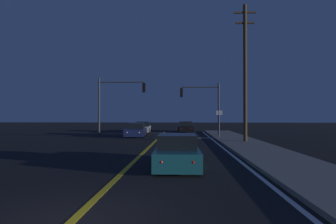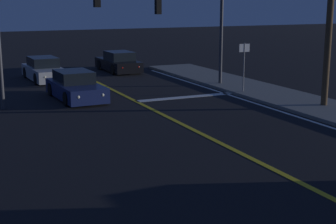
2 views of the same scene
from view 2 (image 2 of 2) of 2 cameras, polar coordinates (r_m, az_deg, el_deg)
name	(u,v)px [view 2 (image 2 of 2)]	position (r m, az deg, el deg)	size (l,w,h in m)	color
lane_line_center	(259,162)	(15.19, 10.23, -5.59)	(0.20, 39.28, 0.01)	gold
stop_bar	(185,97)	(24.86, 1.89, 1.68)	(5.09, 0.50, 0.01)	white
car_side_waiting_silver	(44,70)	(31.13, -13.76, 4.60)	(1.99, 4.74, 1.34)	#B2B5BA
car_following_oncoming_navy	(75,87)	(24.76, -10.37, 2.79)	(2.06, 4.55, 1.34)	navy
car_far_approaching_black	(118,63)	(34.06, -5.60, 5.55)	(1.98, 4.54, 1.34)	black
traffic_signal_near_right	(197,21)	(27.34, 3.33, 10.20)	(3.98, 0.28, 5.35)	#38383D
traffic_signal_far_left	(37,19)	(23.14, -14.50, 10.13)	(4.63, 0.28, 5.74)	#38383D
street_sign_corner	(244,60)	(25.67, 8.55, 5.79)	(0.56, 0.09, 2.59)	slate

